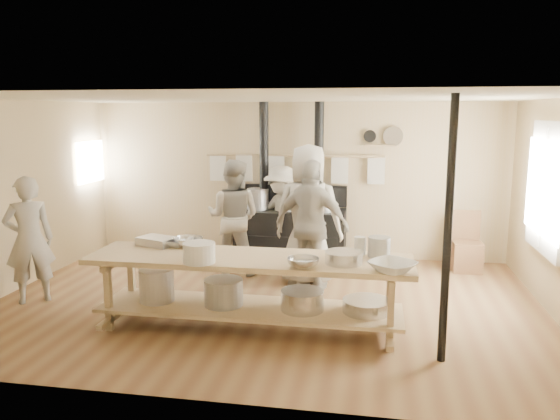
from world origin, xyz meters
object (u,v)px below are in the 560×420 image
Objects in this scene: stove at (290,229)px; chair at (466,253)px; cook_left at (234,217)px; cook_right at (312,225)px; cook_far_left at (29,240)px; cook_center at (308,215)px; roasting_pan at (157,241)px; prep_table at (249,285)px; cook_by_window at (282,215)px.

stove is 2.81m from chair.
cook_left is 1.40m from cook_right.
cook_far_left is 3.69m from cook_center.
cook_center is (1.18, -0.36, 0.13)m from cook_left.
prep_table is at bearing -15.35° from roasting_pan.
cook_right is at bearing 159.92° from cook_left.
cook_far_left is at bearing 177.01° from roasting_pan.
cook_far_left is 1.78m from roasting_pan.
prep_table is at bearing -90.04° from stove.
cook_left is 1.10× the size of cook_by_window.
prep_table is 1.30m from roasting_pan.
cook_left is at bearing -130.42° from stove.
cook_right reaches higher than cook_left.
prep_table is 1.80× the size of cook_center.
cook_left is at bearing -12.20° from cook_center.
cook_right reaches higher than cook_far_left.
stove is 1.19m from cook_left.
cook_center is 1.26× the size of cook_by_window.
prep_table is 8.13× the size of roasting_pan.
prep_table is at bearing 87.27° from cook_right.
cook_far_left is at bearing 33.93° from cook_right.
cook_far_left is 3.72× the size of roasting_pan.
cook_far_left is 0.82× the size of cook_center.
cook_right is 1.45m from cook_by_window.
cook_left reaches higher than chair.
cook_center is at bearing -39.91° from cook_by_window.
cook_left is at bearing -9.32° from cook_right.
cook_center is 2.20m from roasting_pan.
cook_far_left is at bearing -138.91° from stove.
roasting_pan is at bearing 164.65° from prep_table.
chair is at bearing 22.72° from cook_by_window.
roasting_pan reaches higher than chair.
cook_right reaches higher than roasting_pan.
cook_left is 3.65m from chair.
stove is 1.50× the size of cook_left.
chair is (2.35, 1.08, -0.73)m from cook_center.
prep_table is at bearing 80.89° from cook_center.
cook_center is at bearing -54.91° from cook_right.
cook_center is (0.44, -1.23, 0.48)m from stove.
cook_far_left is at bearing 26.68° from cook_center.
cook_left is (-0.73, 2.15, 0.35)m from prep_table.
cook_far_left is at bearing 42.89° from cook_left.
cook_by_window is at bearing 92.23° from prep_table.
chair is at bearing -163.34° from cook_left.
cook_center is at bearing -70.11° from stove.
cook_left reaches higher than cook_far_left.
cook_center is at bearing -156.15° from chair.
chair reaches higher than prep_table.
chair is 2.09× the size of roasting_pan.
prep_table is at bearing -65.42° from cook_by_window.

